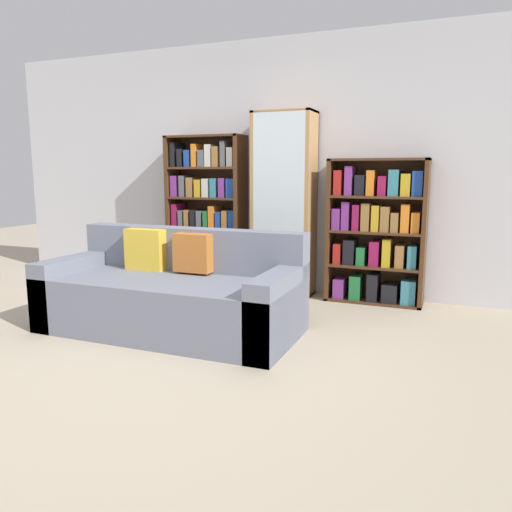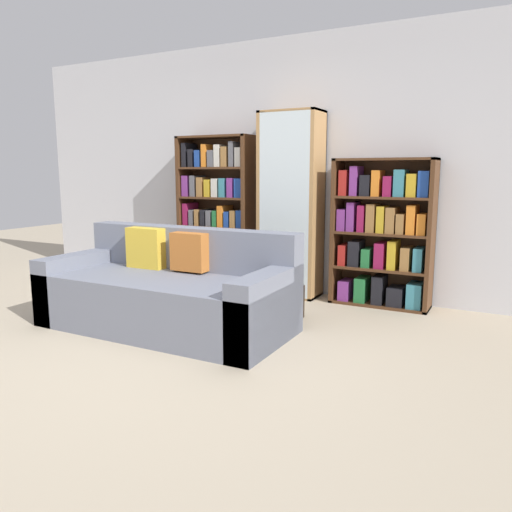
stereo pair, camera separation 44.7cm
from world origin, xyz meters
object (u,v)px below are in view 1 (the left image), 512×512
at_px(bookshelf_left, 207,215).
at_px(wine_bottle, 301,299).
at_px(bookshelf_right, 376,233).
at_px(display_cabinet, 284,205).
at_px(couch, 173,295).

distance_m(bookshelf_left, wine_bottle, 1.68).
relative_size(bookshelf_right, wine_bottle, 3.79).
distance_m(display_cabinet, bookshelf_right, 1.00).
height_order(couch, wine_bottle, couch).
xyz_separation_m(bookshelf_left, display_cabinet, (0.93, -0.02, 0.14)).
distance_m(couch, bookshelf_right, 2.13).
bearing_deg(couch, bookshelf_left, 107.17).
distance_m(couch, display_cabinet, 1.72).
xyz_separation_m(couch, bookshelf_right, (1.41, 1.54, 0.41)).
xyz_separation_m(bookshelf_left, bookshelf_right, (1.89, -0.00, -0.11)).
distance_m(bookshelf_left, display_cabinet, 0.94).
bearing_deg(display_cabinet, couch, -106.47).
xyz_separation_m(couch, display_cabinet, (0.45, 1.52, 0.66)).
height_order(display_cabinet, bookshelf_right, display_cabinet).
relative_size(couch, wine_bottle, 5.57).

